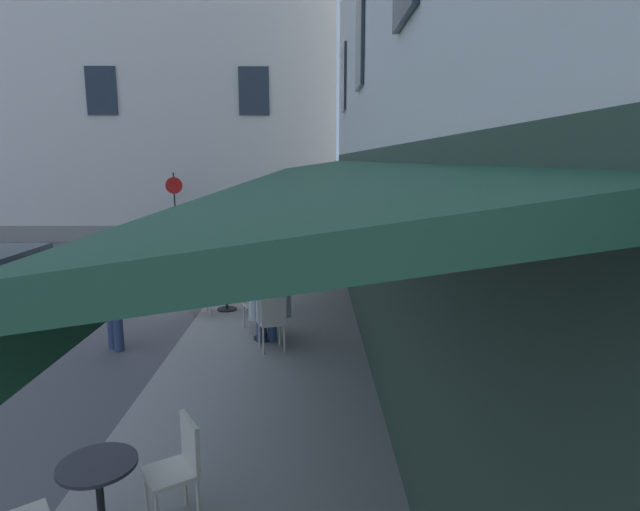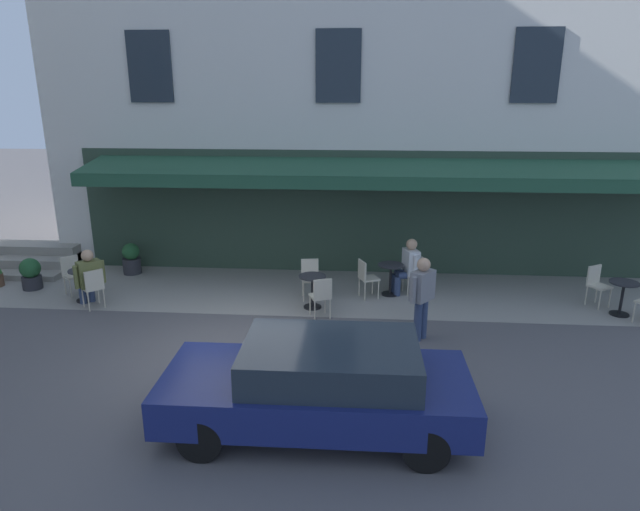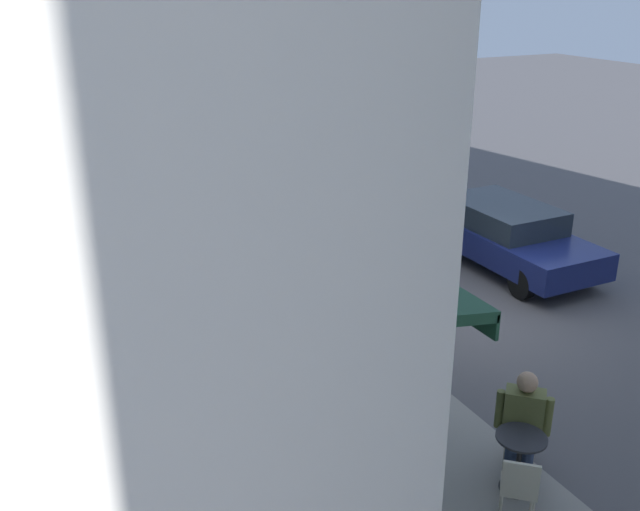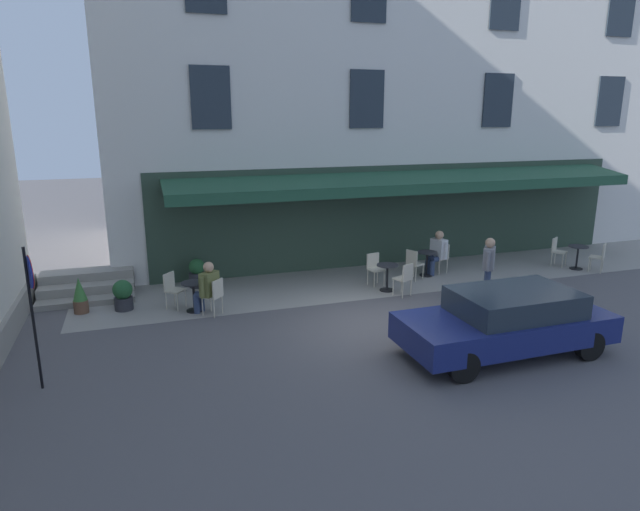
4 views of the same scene
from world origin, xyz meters
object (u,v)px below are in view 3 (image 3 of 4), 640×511
Objects in this scene: cafe_chair_cream_kerbside at (219,188)px; cafe_chair_cream_facing_street at (221,255)px; cafe_table_mid_terrace at (205,196)px; cafe_table_streetside at (240,266)px; cafe_chair_cream_under_awning at (294,296)px; parked_car_navy at (505,233)px; cafe_chair_cream_near_door at (346,277)px; cafe_table_near_entrance at (519,455)px; cafe_chair_cream_corner_right at (263,272)px; cafe_table_far_end at (323,291)px; potted_plant_under_sign at (360,496)px; cafe_chair_cream_corner_left at (522,421)px; cafe_chair_cream_back_row at (188,200)px; seated_companion_in_white at (227,250)px; walking_pedestrian_in_grey at (338,219)px; seated_patron_in_olive at (523,420)px; cafe_chair_cream_by_window at (519,485)px.

cafe_chair_cream_kerbside and cafe_chair_cream_facing_street have the same top height.
cafe_table_mid_terrace and cafe_table_streetside have the same top height.
cafe_chair_cream_under_awning is 5.18m from parked_car_navy.
cafe_chair_cream_near_door is 1.26m from cafe_chair_cream_under_awning.
cafe_table_near_entrance is 1.00× the size of cafe_table_streetside.
cafe_table_far_end is (1.18, 0.69, -0.06)m from cafe_chair_cream_corner_right.
cafe_chair_cream_corner_left is at bearing 93.84° from potted_plant_under_sign.
seated_companion_in_white is (4.16, -0.43, 0.16)m from cafe_chair_cream_back_row.
parked_car_navy is at bearing 60.93° from walking_pedestrian_in_grey.
cafe_chair_cream_facing_street is 7.45m from seated_patron_in_olive.
cafe_chair_cream_corner_right is 0.55× the size of walking_pedestrian_in_grey.
cafe_table_mid_terrace is at bearing -143.06° from parked_car_navy.
cafe_chair_cream_under_awning is (0.35, -1.21, 0.00)m from cafe_chair_cream_near_door.
cafe_chair_cream_near_door is at bearing -23.36° from walking_pedestrian_in_grey.
cafe_table_far_end is at bearing 25.34° from cafe_chair_cream_facing_street.
cafe_chair_cream_by_window is 1.00× the size of cafe_chair_cream_back_row.
seated_patron_in_olive reaches higher than potted_plant_under_sign.
potted_plant_under_sign is at bearing -22.10° from cafe_table_far_end.
parked_car_navy reaches higher than cafe_chair_cream_corner_left.
cafe_chair_cream_near_door is at bearing 153.44° from potted_plant_under_sign.
cafe_chair_cream_under_awning is at bearing 164.01° from potted_plant_under_sign.
seated_companion_in_white is (0.21, 0.06, 0.16)m from cafe_chair_cream_facing_street.
cafe_chair_cream_by_window is 0.55× the size of walking_pedestrian_in_grey.
parked_car_navy reaches higher than cafe_table_near_entrance.
cafe_chair_cream_under_awning is at bearing -178.13° from cafe_chair_cream_by_window.
cafe_chair_cream_corner_left is at bearing 137.57° from cafe_chair_cream_by_window.
cafe_chair_cream_near_door is (-0.24, 0.59, 0.06)m from cafe_table_far_end.
cafe_chair_cream_corner_left is 1.00× the size of cafe_chair_cream_corner_right.
cafe_chair_cream_corner_left is 1.11× the size of potted_plant_under_sign.
parked_car_navy is (1.24, 5.46, 0.22)m from cafe_table_streetside.
cafe_table_near_entrance is 11.58m from cafe_chair_cream_back_row.
cafe_table_mid_terrace is at bearing -178.24° from seated_patron_in_olive.
seated_companion_in_white is (-6.95, -1.47, 0.16)m from cafe_chair_cream_corner_left.
cafe_chair_cream_kerbside is at bearing -147.77° from parked_car_navy.
cafe_chair_cream_under_awning is (-5.14, -0.60, 0.06)m from cafe_table_near_entrance.
cafe_chair_cream_near_door is (2.13, 1.71, 0.00)m from cafe_chair_cream_facing_street.
cafe_chair_cream_by_window is 8.12m from cafe_chair_cream_facing_street.
cafe_chair_cream_corner_left is at bearing 5.37° from cafe_chair_cream_back_row.
seated_companion_in_white reaches higher than cafe_chair_cream_by_window.
cafe_chair_cream_facing_street is 2.52m from cafe_chair_cream_under_awning.
parked_car_navy is at bearing 71.84° from cafe_chair_cream_facing_street.
cafe_chair_cream_by_window is 1.21× the size of cafe_table_mid_terrace.
cafe_table_near_entrance is 1.00× the size of cafe_table_mid_terrace.
cafe_chair_cream_kerbside is at bearing -167.92° from walking_pedestrian_in_grey.
cafe_chair_cream_back_row is 11.35m from potted_plant_under_sign.
cafe_table_far_end is (-5.25, 0.02, 0.00)m from cafe_table_near_entrance.
cafe_chair_cream_corner_right is at bearing 23.20° from cafe_table_streetside.
cafe_chair_cream_corner_left is at bearing 11.69° from cafe_table_streetside.
cafe_chair_cream_under_awning is at bearing 11.38° from cafe_chair_cream_facing_street.
walking_pedestrian_in_grey reaches higher than cafe_table_near_entrance.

